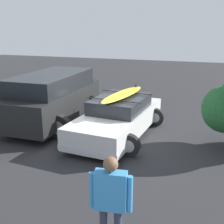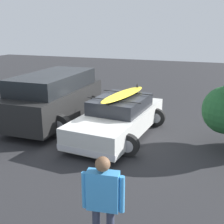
{
  "view_description": "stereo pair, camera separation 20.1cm",
  "coord_description": "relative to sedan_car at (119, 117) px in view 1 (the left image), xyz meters",
  "views": [
    {
      "loc": [
        -3.14,
        7.93,
        3.39
      ],
      "look_at": [
        -0.52,
        0.34,
        0.95
      ],
      "focal_mm": 45.0,
      "sensor_mm": 36.0,
      "label": 1
    },
    {
      "loc": [
        -3.32,
        7.86,
        3.39
      ],
      "look_at": [
        -0.52,
        0.34,
        0.95
      ],
      "focal_mm": 45.0,
      "sensor_mm": 36.0,
      "label": 2
    }
  ],
  "objects": [
    {
      "name": "suv_car",
      "position": [
        2.62,
        -0.39,
        0.34
      ],
      "size": [
        2.75,
        4.76,
        1.81
      ],
      "color": "black",
      "rests_on": "ground"
    },
    {
      "name": "sedan_car",
      "position": [
        0.0,
        0.0,
        0.0
      ],
      "size": [
        2.58,
        4.48,
        1.51
      ],
      "color": "silver",
      "rests_on": "ground"
    },
    {
      "name": "person_bystander",
      "position": [
        -1.43,
        4.88,
        0.39
      ],
      "size": [
        0.64,
        0.25,
        1.65
      ],
      "color": "#33384C",
      "rests_on": "ground"
    },
    {
      "name": "ground_plane",
      "position": [
        0.53,
        0.3,
        -0.61
      ],
      "size": [
        44.0,
        44.0,
        0.02
      ],
      "primitive_type": "cube",
      "color": "#28282B",
      "rests_on": "ground"
    }
  ]
}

